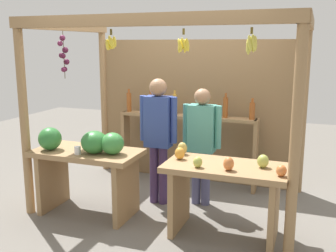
{
  "coord_description": "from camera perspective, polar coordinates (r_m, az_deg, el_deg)",
  "views": [
    {
      "loc": [
        1.61,
        -4.51,
        1.97
      ],
      "look_at": [
        0.0,
        -0.18,
        1.02
      ],
      "focal_mm": 42.48,
      "sensor_mm": 36.0,
      "label": 1
    }
  ],
  "objects": [
    {
      "name": "market_stall",
      "position": [
        5.22,
        2.27,
        4.53
      ],
      "size": [
        3.08,
        1.94,
        2.26
      ],
      "color": "#99754C",
      "rests_on": "ground"
    },
    {
      "name": "bottle_shelf_unit",
      "position": [
        5.58,
        2.71,
        -0.58
      ],
      "size": [
        1.97,
        0.22,
        1.34
      ],
      "color": "#99754C",
      "rests_on": "ground"
    },
    {
      "name": "ground_plane",
      "position": [
        5.18,
        0.72,
        -10.7
      ],
      "size": [
        12.0,
        12.0,
        0.0
      ],
      "primitive_type": "plane",
      "color": "slate",
      "rests_on": "ground"
    },
    {
      "name": "fruit_counter_left",
      "position": [
        4.68,
        -11.61,
        -4.64
      ],
      "size": [
        1.24,
        0.64,
        1.03
      ],
      "color": "#99754C",
      "rests_on": "ground"
    },
    {
      "name": "fruit_counter_right",
      "position": [
        4.15,
        8.13,
        -8.23
      ],
      "size": [
        1.24,
        0.64,
        0.91
      ],
      "color": "#99754C",
      "rests_on": "ground"
    },
    {
      "name": "vendor_woman",
      "position": [
        4.85,
        4.85,
        -1.62
      ],
      "size": [
        0.48,
        0.2,
        1.45
      ],
      "rotation": [
        0.0,
        0.0,
        -0.18
      ],
      "color": "#4C4E77",
      "rests_on": "ground"
    },
    {
      "name": "vendor_man",
      "position": [
        4.85,
        -1.4,
        -0.63
      ],
      "size": [
        0.48,
        0.21,
        1.57
      ],
      "rotation": [
        0.0,
        0.0,
        0.12
      ],
      "color": "#412E5A",
      "rests_on": "ground"
    }
  ]
}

